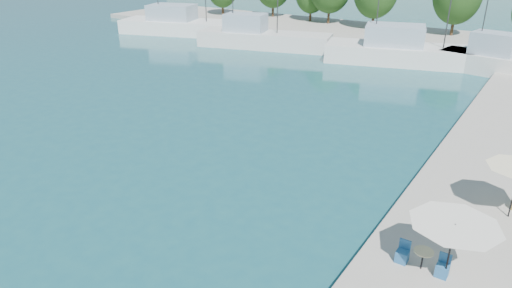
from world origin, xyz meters
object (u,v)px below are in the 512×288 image
Objects in this scene: trawler_01 at (189,26)px; umbrella_white at (454,231)px; trawler_03 at (417,54)px; trawler_02 at (261,38)px; trawler_04 at (508,65)px.

trawler_01 is 52.51m from umbrella_white.
trawler_01 is at bearing 163.75° from trawler_03.
trawler_01 and trawler_02 have the same top height.
trawler_02 is at bearing -166.03° from trawler_04.
trawler_03 is 34.76m from umbrella_white.
trawler_03 is (30.35, 0.20, 0.00)m from trawler_01.
trawler_01 and trawler_03 have the same top height.
trawler_02 is at bearing -25.95° from trawler_01.
trawler_02 is at bearing 132.14° from umbrella_white.
trawler_01 is 1.27× the size of trawler_02.
trawler_02 is 17.70m from trawler_03.
trawler_03 is (17.58, 2.00, -0.00)m from trawler_02.
trawler_03 is at bearing -9.15° from trawler_02.
trawler_03 is at bearing 107.68° from umbrella_white.
trawler_03 is at bearing -170.77° from trawler_04.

